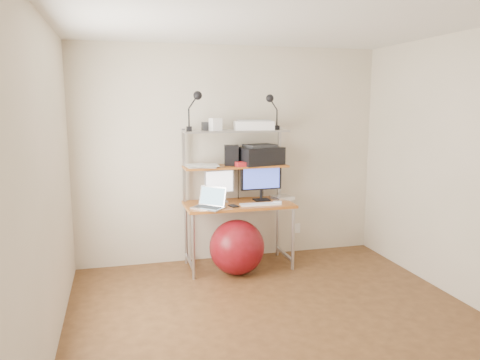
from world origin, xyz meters
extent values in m
plane|color=brown|center=(0.00, 0.00, 0.00)|extent=(3.60, 3.60, 0.00)
plane|color=white|center=(0.00, 0.00, 2.50)|extent=(3.60, 3.60, 0.00)
plane|color=beige|center=(0.00, 1.80, 1.25)|extent=(3.60, 0.00, 3.60)
plane|color=beige|center=(0.00, -1.80, 1.25)|extent=(3.60, 0.00, 3.60)
plane|color=beige|center=(-1.80, 0.00, 1.25)|extent=(0.00, 3.60, 3.60)
plane|color=beige|center=(1.80, 0.00, 1.25)|extent=(0.00, 3.60, 3.60)
cube|color=#BC6E24|center=(0.00, 1.44, 0.72)|extent=(1.20, 0.60, 0.03)
cylinder|color=#AFAFB4|center=(-0.56, 1.18, 0.35)|extent=(0.04, 0.04, 0.71)
cylinder|color=#AFAFB4|center=(-0.56, 1.70, 0.35)|extent=(0.04, 0.04, 0.71)
cylinder|color=#AFAFB4|center=(0.56, 1.18, 0.35)|extent=(0.04, 0.04, 0.71)
cylinder|color=#AFAFB4|center=(0.56, 1.70, 0.35)|extent=(0.04, 0.04, 0.71)
cube|color=#AFAFB4|center=(-0.57, 1.70, 1.15)|extent=(0.03, 0.04, 0.84)
cube|color=#AFAFB4|center=(0.57, 1.70, 1.15)|extent=(0.03, 0.04, 0.84)
cube|color=#BC6E24|center=(0.00, 1.57, 1.14)|extent=(1.18, 0.34, 0.02)
cube|color=#AFAFB4|center=(0.00, 1.57, 1.54)|extent=(1.18, 0.34, 0.02)
cube|color=white|center=(0.85, 1.79, 0.30)|extent=(0.08, 0.01, 0.12)
cube|color=#ABABB0|center=(-0.19, 1.54, 0.75)|extent=(0.18, 0.15, 0.01)
cylinder|color=#ABABB0|center=(-0.19, 1.56, 0.80)|extent=(0.03, 0.03, 0.09)
cube|color=#ABABB0|center=(-0.19, 1.56, 0.98)|extent=(0.35, 0.08, 0.27)
plane|color=white|center=(-0.19, 1.54, 0.98)|extent=(0.31, 0.05, 0.32)
cube|color=black|center=(0.30, 1.52, 0.75)|extent=(0.18, 0.14, 0.01)
cylinder|color=black|center=(0.30, 1.54, 0.81)|extent=(0.03, 0.03, 0.11)
cube|color=black|center=(0.30, 1.54, 1.01)|extent=(0.49, 0.05, 0.29)
plane|color=blue|center=(0.30, 1.52, 1.01)|extent=(0.44, 0.02, 0.44)
cube|color=silver|center=(-0.38, 1.27, 0.75)|extent=(0.39, 0.39, 0.02)
cube|color=#2D2D2F|center=(-0.38, 1.27, 0.76)|extent=(0.29, 0.29, 0.00)
cube|color=silver|center=(-0.30, 1.35, 0.86)|extent=(0.28, 0.27, 0.21)
plane|color=#79AECA|center=(-0.30, 1.35, 0.86)|extent=(0.26, 0.26, 0.28)
cube|color=white|center=(0.21, 1.30, 0.75)|extent=(0.46, 0.15, 0.01)
cube|color=white|center=(0.41, 1.31, 0.75)|extent=(0.10, 0.08, 0.03)
cube|color=silver|center=(0.54, 1.51, 0.76)|extent=(0.26, 0.26, 0.04)
cube|color=black|center=(-0.09, 1.29, 0.75)|extent=(0.10, 0.15, 0.01)
cube|color=black|center=(0.29, 1.58, 1.25)|extent=(0.56, 0.44, 0.20)
cube|color=#2D2D2F|center=(0.29, 1.58, 1.37)|extent=(0.38, 0.32, 0.03)
cube|color=black|center=(-0.04, 1.59, 1.27)|extent=(0.18, 0.18, 0.23)
cube|color=red|center=(0.07, 1.47, 1.18)|extent=(0.19, 0.14, 0.05)
cube|color=white|center=(0.21, 1.56, 1.60)|extent=(0.47, 0.34, 0.10)
cube|color=#ABABB0|center=(0.21, 1.56, 1.66)|extent=(0.39, 0.27, 0.02)
cube|color=white|center=(-0.24, 1.52, 1.62)|extent=(0.14, 0.13, 0.14)
cube|color=#2D2D2F|center=(-0.32, 1.62, 1.60)|extent=(0.09, 0.09, 0.09)
cube|color=black|center=(-0.54, 1.46, 1.58)|extent=(0.05, 0.06, 0.05)
cylinder|color=black|center=(-0.54, 1.46, 1.70)|extent=(0.02, 0.02, 0.19)
sphere|color=black|center=(-0.44, 1.45, 1.93)|extent=(0.09, 0.09, 0.09)
cube|color=black|center=(0.46, 1.50, 1.58)|extent=(0.05, 0.06, 0.05)
cylinder|color=black|center=(0.46, 1.50, 1.69)|extent=(0.02, 0.02, 0.17)
sphere|color=black|center=(0.37, 1.49, 1.90)|extent=(0.09, 0.09, 0.09)
sphere|color=maroon|center=(-0.08, 1.22, 0.30)|extent=(0.60, 0.60, 0.60)
cube|color=white|center=(-0.46, 1.59, 1.15)|extent=(0.24, 0.30, 0.00)
cube|color=white|center=(-0.32, 1.52, 1.16)|extent=(0.30, 0.34, 0.00)
cube|color=white|center=(-0.44, 1.61, 1.16)|extent=(0.23, 0.29, 0.00)
cube|color=white|center=(-0.31, 1.55, 1.17)|extent=(0.23, 0.30, 0.00)
cube|color=white|center=(-0.41, 1.57, 1.17)|extent=(0.31, 0.34, 0.00)
camera|label=1|loc=(-1.30, -3.52, 1.85)|focal=35.00mm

